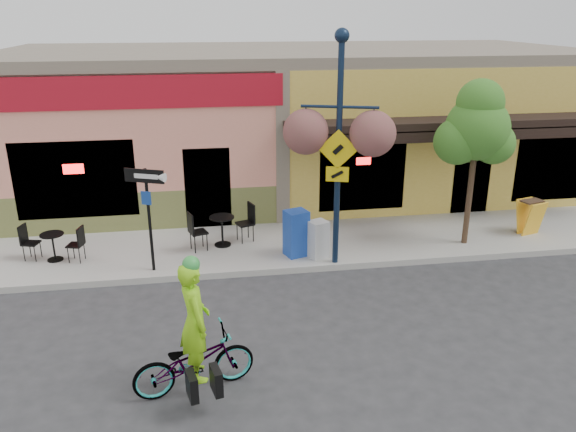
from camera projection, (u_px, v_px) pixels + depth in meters
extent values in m
plane|color=#2D2D30|center=(350.00, 280.00, 12.45)|extent=(90.00, 90.00, 0.00)
cube|color=#9E9B93|center=(330.00, 242.00, 14.28)|extent=(24.00, 3.00, 0.15)
cube|color=#A8A59E|center=(344.00, 266.00, 12.93)|extent=(24.00, 0.12, 0.15)
imported|color=maroon|center=(194.00, 362.00, 8.68)|extent=(2.01, 1.08, 1.00)
imported|color=#8AD916|center=(196.00, 336.00, 8.53)|extent=(0.61, 0.79, 1.92)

